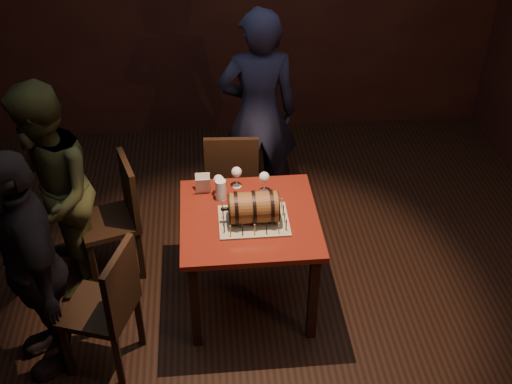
# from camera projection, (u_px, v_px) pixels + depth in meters

# --- Properties ---
(room_shell) EXTENTS (5.04, 5.04, 2.80)m
(room_shell) POSITION_uv_depth(u_px,v_px,m) (259.00, 135.00, 3.76)
(room_shell) COLOR black
(room_shell) RESTS_ON ground
(pub_table) EXTENTS (0.90, 0.90, 0.75)m
(pub_table) POSITION_uv_depth(u_px,v_px,m) (249.00, 230.00, 4.25)
(pub_table) COLOR #52130D
(pub_table) RESTS_ON ground
(cake_board) EXTENTS (0.45, 0.35, 0.01)m
(cake_board) POSITION_uv_depth(u_px,v_px,m) (254.00, 221.00, 4.14)
(cake_board) COLOR gray
(cake_board) RESTS_ON pub_table
(barrel_cake) EXTENTS (0.37, 0.22, 0.22)m
(barrel_cake) POSITION_uv_depth(u_px,v_px,m) (254.00, 207.00, 4.07)
(barrel_cake) COLOR brown
(barrel_cake) RESTS_ON cake_board
(birthday_candles) EXTENTS (0.40, 0.30, 0.09)m
(birthday_candles) POSITION_uv_depth(u_px,v_px,m) (254.00, 215.00, 4.11)
(birthday_candles) COLOR #E9DB8B
(birthday_candles) RESTS_ON cake_board
(wine_glass_left) EXTENTS (0.07, 0.07, 0.16)m
(wine_glass_left) POSITION_uv_depth(u_px,v_px,m) (219.00, 181.00, 4.31)
(wine_glass_left) COLOR silver
(wine_glass_left) RESTS_ON pub_table
(wine_glass_mid) EXTENTS (0.07, 0.07, 0.16)m
(wine_glass_mid) POSITION_uv_depth(u_px,v_px,m) (237.00, 173.00, 4.38)
(wine_glass_mid) COLOR silver
(wine_glass_mid) RESTS_ON pub_table
(wine_glass_right) EXTENTS (0.07, 0.07, 0.16)m
(wine_glass_right) POSITION_uv_depth(u_px,v_px,m) (264.00, 178.00, 4.33)
(wine_glass_right) COLOR silver
(wine_glass_right) RESTS_ON pub_table
(pint_of_ale) EXTENTS (0.07, 0.07, 0.15)m
(pint_of_ale) POSITION_uv_depth(u_px,v_px,m) (221.00, 190.00, 4.29)
(pint_of_ale) COLOR silver
(pint_of_ale) RESTS_ON pub_table
(menu_card) EXTENTS (0.10, 0.05, 0.13)m
(menu_card) POSITION_uv_depth(u_px,v_px,m) (203.00, 184.00, 4.36)
(menu_card) COLOR white
(menu_card) RESTS_ON pub_table
(chair_back) EXTENTS (0.42, 0.42, 0.93)m
(chair_back) POSITION_uv_depth(u_px,v_px,m) (232.00, 177.00, 4.95)
(chair_back) COLOR black
(chair_back) RESTS_ON ground
(chair_left_rear) EXTENTS (0.50, 0.50, 0.93)m
(chair_left_rear) POSITION_uv_depth(u_px,v_px,m) (118.00, 212.00, 4.59)
(chair_left_rear) COLOR black
(chair_left_rear) RESTS_ON ground
(chair_left_front) EXTENTS (0.51, 0.51, 0.93)m
(chair_left_front) POSITION_uv_depth(u_px,v_px,m) (110.00, 303.00, 3.86)
(chair_left_front) COLOR black
(chair_left_front) RESTS_ON ground
(person_back) EXTENTS (0.65, 0.44, 1.74)m
(person_back) POSITION_uv_depth(u_px,v_px,m) (258.00, 115.00, 5.04)
(person_back) COLOR #181A31
(person_back) RESTS_ON ground
(person_left_rear) EXTENTS (0.77, 0.89, 1.59)m
(person_left_rear) POSITION_uv_depth(u_px,v_px,m) (50.00, 194.00, 4.30)
(person_left_rear) COLOR #383B1D
(person_left_rear) RESTS_ON ground
(person_left_front) EXTENTS (0.73, 1.00, 1.58)m
(person_left_front) POSITION_uv_depth(u_px,v_px,m) (32.00, 265.00, 3.74)
(person_left_front) COLOR black
(person_left_front) RESTS_ON ground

